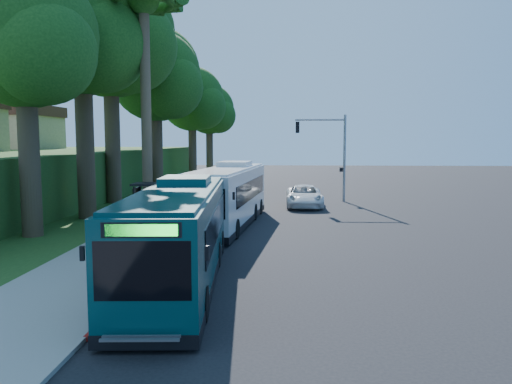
# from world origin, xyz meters

# --- Properties ---
(ground) EXTENTS (140.00, 140.00, 0.00)m
(ground) POSITION_xyz_m (0.00, 0.00, 0.00)
(ground) COLOR black
(ground) RESTS_ON ground
(sidewalk) EXTENTS (4.50, 70.00, 0.12)m
(sidewalk) POSITION_xyz_m (-7.30, 0.00, 0.06)
(sidewalk) COLOR gray
(sidewalk) RESTS_ON ground
(red_curb) EXTENTS (0.25, 30.00, 0.13)m
(red_curb) POSITION_xyz_m (-5.00, -4.00, 0.07)
(red_curb) COLOR maroon
(red_curb) RESTS_ON ground
(grass_verge) EXTENTS (8.00, 70.00, 0.06)m
(grass_verge) POSITION_xyz_m (-13.00, 5.00, 0.03)
(grass_verge) COLOR #234719
(grass_verge) RESTS_ON ground
(bus_shelter) EXTENTS (3.20, 1.51, 2.55)m
(bus_shelter) POSITION_xyz_m (-7.26, -2.86, 1.81)
(bus_shelter) COLOR black
(bus_shelter) RESTS_ON ground
(stop_sign_pole) EXTENTS (0.35, 0.06, 3.17)m
(stop_sign_pole) POSITION_xyz_m (-5.40, -5.00, 2.08)
(stop_sign_pole) COLOR gray
(stop_sign_pole) RESTS_ON ground
(traffic_signal_pole) EXTENTS (4.10, 0.30, 7.00)m
(traffic_signal_pole) POSITION_xyz_m (3.78, 10.00, 4.42)
(traffic_signal_pole) COLOR gray
(traffic_signal_pole) RESTS_ON ground
(palm_tree) EXTENTS (4.20, 4.20, 14.40)m
(palm_tree) POSITION_xyz_m (-8.20, -1.50, 12.38)
(palm_tree) COLOR #4C3F2D
(palm_tree) RESTS_ON ground
(hillside_backdrop) EXTENTS (24.00, 60.00, 8.80)m
(hillside_backdrop) POSITION_xyz_m (-26.30, 15.10, 2.44)
(hillside_backdrop) COLOR #234719
(hillside_backdrop) RESTS_ON ground
(tree_0) EXTENTS (8.40, 8.00, 15.70)m
(tree_0) POSITION_xyz_m (-12.40, -0.02, 11.20)
(tree_0) COLOR #382B1E
(tree_0) RESTS_ON ground
(tree_1) EXTENTS (10.50, 10.00, 18.26)m
(tree_1) POSITION_xyz_m (-13.37, 7.98, 12.73)
(tree_1) COLOR #382B1E
(tree_1) RESTS_ON ground
(tree_2) EXTENTS (8.82, 8.40, 15.12)m
(tree_2) POSITION_xyz_m (-11.89, 15.98, 10.48)
(tree_2) COLOR #382B1E
(tree_2) RESTS_ON ground
(tree_3) EXTENTS (10.08, 9.60, 17.28)m
(tree_3) POSITION_xyz_m (-13.88, 23.98, 11.98)
(tree_3) COLOR #382B1E
(tree_3) RESTS_ON ground
(tree_4) EXTENTS (8.40, 8.00, 14.14)m
(tree_4) POSITION_xyz_m (-11.40, 31.98, 9.73)
(tree_4) COLOR #382B1E
(tree_4) RESTS_ON ground
(tree_5) EXTENTS (7.35, 7.00, 12.86)m
(tree_5) POSITION_xyz_m (-10.41, 39.99, 8.96)
(tree_5) COLOR #382B1E
(tree_5) RESTS_ON ground
(tree_6) EXTENTS (7.56, 7.20, 13.74)m
(tree_6) POSITION_xyz_m (-12.91, -6.01, 9.71)
(tree_6) COLOR #382B1E
(tree_6) RESTS_ON ground
(white_bus) EXTENTS (3.81, 12.45, 3.65)m
(white_bus) POSITION_xyz_m (-3.36, -1.76, 1.78)
(white_bus) COLOR silver
(white_bus) RESTS_ON ground
(teal_bus) EXTENTS (3.33, 12.09, 3.56)m
(teal_bus) POSITION_xyz_m (-3.81, -13.64, 1.74)
(teal_bus) COLOR #0A3539
(teal_bus) RESTS_ON ground
(pickup) EXTENTS (2.68, 5.77, 1.60)m
(pickup) POSITION_xyz_m (1.45, 6.66, 0.80)
(pickup) COLOR white
(pickup) RESTS_ON ground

